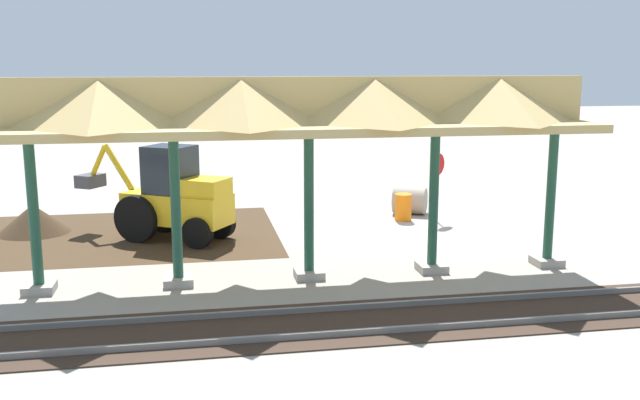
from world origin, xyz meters
TOP-DOWN VIEW (x-y plane):
  - ground_plane at (0.00, 0.00)m, footprint 120.00×120.00m
  - dirt_work_zone at (8.96, -1.16)m, footprint 10.44×7.00m
  - platform_canopy at (3.51, 4.21)m, footprint 13.84×3.20m
  - rail_tracks at (0.00, 7.46)m, footprint 60.00×2.58m
  - stop_sign at (-1.74, -1.42)m, footprint 0.64×0.45m
  - backhoe at (6.86, -0.39)m, footprint 4.87×3.71m
  - dirt_mound at (11.18, -2.01)m, footprint 4.44×4.44m
  - concrete_pipe at (-1.22, -2.69)m, footprint 1.42×1.35m
  - traffic_barrel at (-0.68, -1.67)m, footprint 0.56×0.56m

SIDE VIEW (x-z plane):
  - ground_plane at x=0.00m, z-range 0.00..0.00m
  - dirt_mound at x=11.18m, z-range -0.90..0.90m
  - dirt_work_zone at x=8.96m, z-range 0.00..0.01m
  - rail_tracks at x=0.00m, z-range -0.05..0.10m
  - traffic_barrel at x=-0.68m, z-range 0.00..0.90m
  - concrete_pipe at x=-1.22m, z-range 0.00..0.94m
  - backhoe at x=6.86m, z-range -0.14..2.68m
  - stop_sign at x=-1.74m, z-range 0.50..2.79m
  - platform_canopy at x=3.51m, z-range 1.70..6.60m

